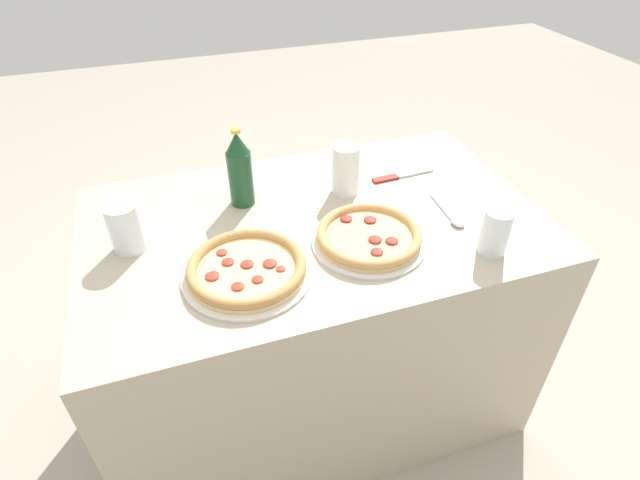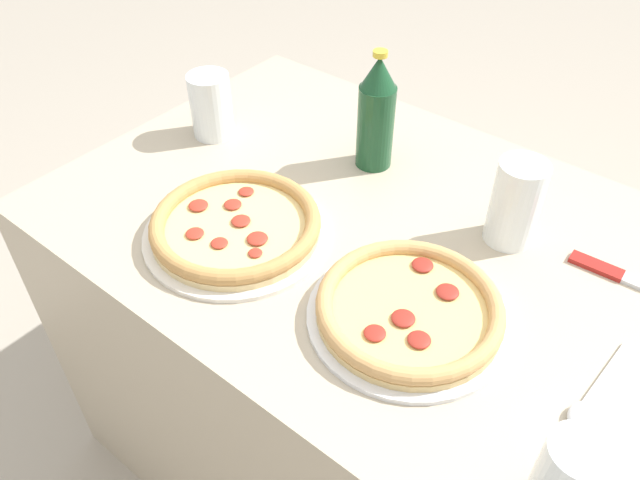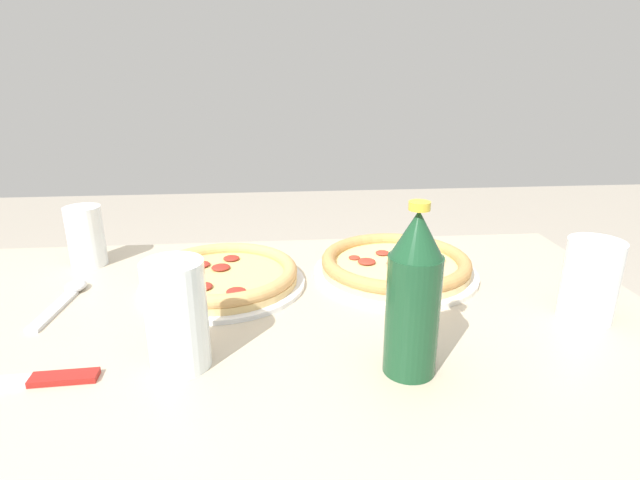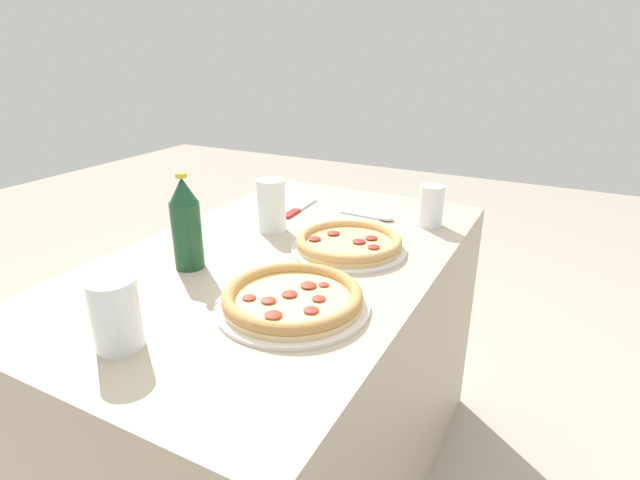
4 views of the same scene
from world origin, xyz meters
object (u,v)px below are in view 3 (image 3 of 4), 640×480
glass_red_wine (177,321)px  spoon (67,295)px  knife (21,381)px  pizza_pepperoni (395,265)px  beer_bottle (413,295)px  pizza_salami (222,276)px  glass_iced_tea (86,239)px  glass_orange_juice (590,282)px

glass_red_wine → spoon: (-0.23, 0.22, -0.06)m
knife → spoon: (-0.04, 0.25, 0.00)m
pizza_pepperoni → beer_bottle: (-0.05, -0.31, 0.09)m
pizza_salami → knife: bearing=-129.0°
beer_bottle → spoon: (-0.52, 0.26, -0.10)m
pizza_salami → knife: (-0.22, -0.27, -0.02)m
glass_iced_tea → spoon: glass_iced_tea is taller
glass_iced_tea → beer_bottle: bearing=-37.8°
spoon → pizza_pepperoni: bearing=5.2°
glass_red_wine → knife: (-0.19, -0.02, -0.06)m
knife → spoon: size_ratio=1.16×
knife → glass_orange_juice: bearing=7.4°
spoon → glass_red_wine: bearing=-44.1°
pizza_pepperoni → glass_iced_tea: size_ratio=2.59×
pizza_pepperoni → knife: size_ratio=1.51×
pizza_salami → spoon: pizza_salami is taller
glass_orange_juice → glass_iced_tea: bearing=160.5°
pizza_pepperoni → glass_orange_juice: 0.32m
pizza_salami → glass_orange_juice: (0.57, -0.17, 0.04)m
spoon → knife: bearing=-81.5°
pizza_pepperoni → beer_bottle: beer_bottle is taller
pizza_salami → glass_iced_tea: 0.31m
glass_red_wine → glass_orange_juice: glass_red_wine is taller
glass_iced_tea → glass_red_wine: 0.45m
glass_iced_tea → knife: bearing=-82.7°
glass_red_wine → knife: bearing=-172.5°
glass_red_wine → glass_orange_juice: size_ratio=1.14×
glass_iced_tea → glass_orange_juice: (0.85, -0.30, 0.01)m
glass_red_wine → glass_orange_juice: bearing=7.3°
glass_orange_juice → pizza_pepperoni: bearing=142.6°
pizza_pepperoni → pizza_salami: 0.32m
glass_iced_tea → glass_red_wine: (0.24, -0.38, 0.01)m
beer_bottle → knife: (-0.49, 0.01, -0.10)m
glass_iced_tea → glass_orange_juice: size_ratio=0.93×
pizza_pepperoni → glass_orange_juice: (0.25, -0.19, 0.04)m
glass_orange_juice → spoon: bearing=170.3°
beer_bottle → knife: bearing=178.4°
glass_orange_juice → spoon: size_ratio=0.73×
glass_orange_juice → knife: (-0.80, -0.10, -0.06)m
pizza_salami → beer_bottle: 0.40m
glass_red_wine → spoon: size_ratio=0.83×
pizza_salami → glass_red_wine: (-0.03, -0.25, 0.05)m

